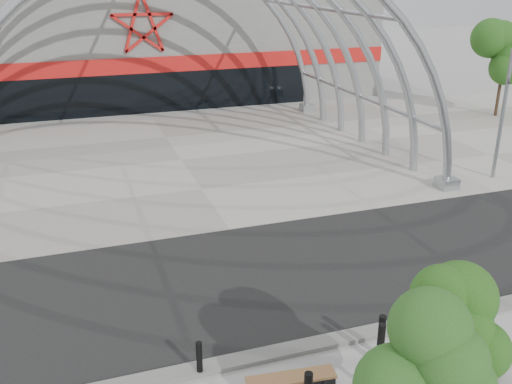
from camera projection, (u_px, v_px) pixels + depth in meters
ground at (306, 341)px, 14.49m from camera, size 140.00×140.00×0.00m
road at (261, 276)px, 17.57m from camera, size 140.00×7.00×0.02m
forecourt at (181, 160)px, 28.14m from camera, size 60.00×17.00×0.04m
kerb at (310, 345)px, 14.24m from camera, size 60.00×0.50×0.12m
arena_building at (130, 38)px, 42.52m from camera, size 34.00×15.24×8.00m
vault_canopy at (181, 160)px, 28.15m from camera, size 20.80×15.80×20.36m
signal_pole at (503, 113)px, 24.72m from camera, size 0.23×0.81×5.74m
street_tree_0 at (438, 383)px, 9.30m from camera, size 1.54×1.54×3.52m
street_tree_1 at (456, 325)px, 10.44m from camera, size 1.62×1.62×3.82m
bench_0 at (291, 384)px, 12.69m from camera, size 2.06×0.65×0.42m
bench_1 at (459, 377)px, 12.87m from camera, size 2.25×0.73×0.46m
bollard_0 at (199, 359)px, 13.13m from camera, size 0.15×0.15×0.91m
bollard_2 at (381, 344)px, 13.49m from camera, size 0.18×0.18×1.10m
bollard_3 at (381, 336)px, 13.78m from camera, size 0.18×0.18×1.12m
bg_tree_1 at (506, 49)px, 35.08m from camera, size 2.70×2.70×5.91m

